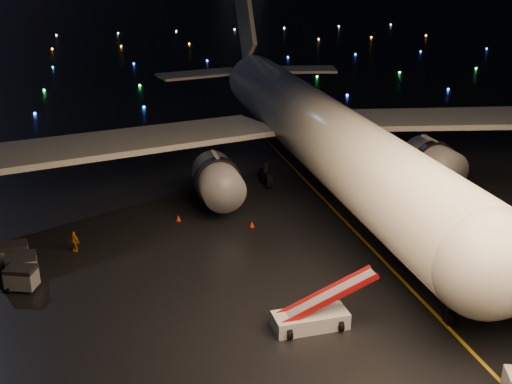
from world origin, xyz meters
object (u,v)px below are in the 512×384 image
crew_c (74,241)px  baggage_cart_2 (14,254)px  baggage_cart_0 (22,278)px  baggage_cart_1 (22,266)px  belt_loader (311,304)px  airliner (308,85)px

crew_c → baggage_cart_2: (-4.31, -1.18, 0.03)m
crew_c → baggage_cart_0: baggage_cart_0 is taller
baggage_cart_1 → baggage_cart_2: baggage_cart_1 is taller
belt_loader → baggage_cart_2: belt_loader is taller
airliner → baggage_cart_2: 31.65m
airliner → baggage_cart_1: size_ratio=32.04×
crew_c → belt_loader: bearing=-0.5°
airliner → baggage_cart_0: size_ratio=33.39×
belt_loader → baggage_cart_1: size_ratio=3.30×
airliner → baggage_cart_1: 32.02m
belt_loader → crew_c: belt_loader is taller
baggage_cart_2 → belt_loader: bearing=-40.3°
crew_c → baggage_cart_2: 4.47m
baggage_cart_2 → baggage_cart_1: bearing=-75.8°
belt_loader → baggage_cart_2: bearing=142.9°
baggage_cart_0 → baggage_cart_2: bearing=123.1°
crew_c → baggage_cart_1: 4.90m
airliner → baggage_cart_0: airliner is taller
baggage_cart_1 → baggage_cart_0: bearing=-89.8°
baggage_cart_1 → baggage_cart_2: bearing=104.9°
airliner → belt_loader: (-8.79, -27.02, -7.76)m
baggage_cart_0 → baggage_cart_1: bearing=115.1°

